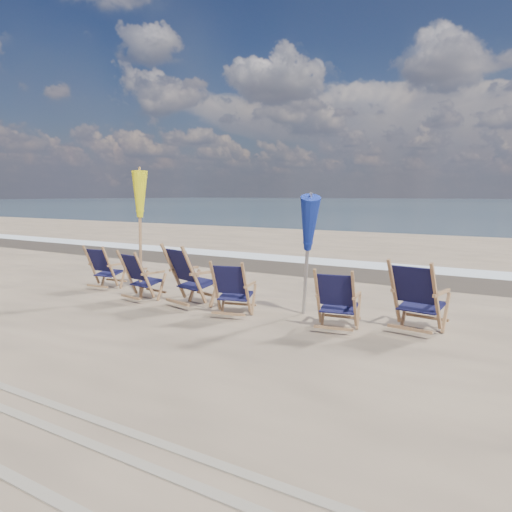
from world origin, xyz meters
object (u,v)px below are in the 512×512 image
Objects in this scene: beach_chair_1 at (145,277)px; beach_chair_2 at (194,278)px; umbrella_yellow at (139,201)px; beach_chair_0 at (110,268)px; umbrella_blue at (307,223)px; beach_chair_3 at (246,290)px; beach_chair_5 at (436,300)px; beach_chair_4 at (354,302)px.

beach_chair_2 reaches higher than beach_chair_1.
beach_chair_2 is 0.47× the size of umbrella_yellow.
umbrella_blue is (4.38, 0.08, 1.05)m from beach_chair_0.
beach_chair_5 is at bearing 175.83° from beach_chair_3.
beach_chair_1 is at bearing -9.11° from beach_chair_4.
umbrella_blue is at bearing 6.32° from beach_chair_5.
beach_chair_5 is (3.79, 0.49, -0.02)m from beach_chair_2.
umbrella_yellow reaches higher than beach_chair_1.
beach_chair_5 reaches higher than beach_chair_1.
beach_chair_1 is 1.02× the size of beach_chair_3.
umbrella_yellow is at bearing -175.38° from umbrella_blue.
beach_chair_5 reaches higher than beach_chair_4.
beach_chair_0 is 0.39× the size of umbrella_yellow.
beach_chair_1 is at bearing -169.40° from umbrella_blue.
umbrella_yellow is (-5.27, -0.25, 1.29)m from beach_chair_5.
umbrella_blue reaches higher than beach_chair_5.
umbrella_yellow reaches higher than umbrella_blue.
beach_chair_2 is at bearing 14.27° from beach_chair_5.
beach_chair_5 is (6.34, 0.06, 0.07)m from beach_chair_0.
beach_chair_0 is 6.34m from beach_chair_5.
beach_chair_2 is at bearing -164.53° from umbrella_blue.
beach_chair_3 is 1.40m from umbrella_blue.
umbrella_blue is at bearing -160.42° from beach_chair_3.
beach_chair_0 is 3.63m from beach_chair_3.
beach_chair_3 is at bearing -145.77° from umbrella_blue.
beach_chair_0 is 1.51m from beach_chair_1.
beach_chair_1 is 1.42m from umbrella_yellow.
beach_chair_2 reaches higher than beach_chair_3.
beach_chair_1 is 4.93m from beach_chair_5.
beach_chair_1 is at bearing -37.35° from umbrella_yellow.
beach_chair_4 reaches higher than beach_chair_3.
beach_chair_5 is (4.90, 0.53, 0.06)m from beach_chair_1.
umbrella_yellow reaches higher than beach_chair_0.
umbrella_yellow is (-2.54, 0.26, 1.35)m from beach_chair_3.
beach_chair_3 is (1.06, -0.02, -0.09)m from beach_chair_2.
beach_chair_5 is at bearing 175.15° from beach_chair_0.
beach_chair_4 is at bearing -170.19° from beach_chair_1.
beach_chair_4 is 0.39× the size of umbrella_yellow.
beach_chair_4 is (2.80, 0.07, -0.09)m from beach_chair_2.
beach_chair_3 reaches higher than beach_chair_0.
beach_chair_3 is 2.78m from beach_chair_5.
beach_chair_5 is at bearing -0.65° from umbrella_blue.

